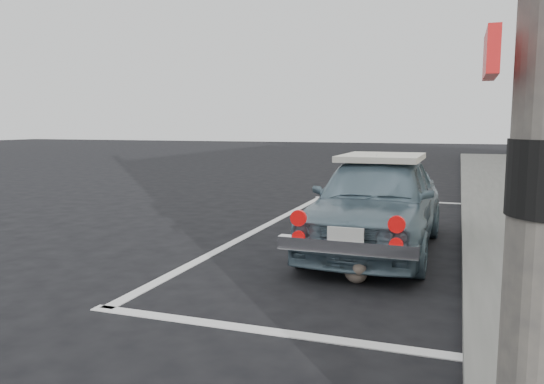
{
  "coord_description": "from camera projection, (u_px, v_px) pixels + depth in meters",
  "views": [
    {
      "loc": [
        1.72,
        -3.92,
        1.47
      ],
      "look_at": [
        -0.16,
        1.42,
        0.75
      ],
      "focal_mm": 35.0,
      "sensor_mm": 36.0,
      "label": 1
    }
  ],
  "objects": [
    {
      "name": "cat",
      "position": [
        356.0,
        271.0,
        4.95
      ],
      "size": [
        0.32,
        0.45,
        0.26
      ],
      "rotation": [
        0.0,
        0.0,
        0.41
      ],
      "color": "#63594B",
      "rests_on": "ground"
    },
    {
      "name": "pline_rear",
      "position": [
        270.0,
        331.0,
        3.78
      ],
      "size": [
        3.0,
        0.12,
        0.01
      ],
      "primitive_type": "cube",
      "color": "silver",
      "rests_on": "ground"
    },
    {
      "name": "ground",
      "position": [
        234.0,
        302.0,
        4.42
      ],
      "size": [
        80.0,
        80.0,
        0.0
      ],
      "primitive_type": "plane",
      "color": "black",
      "rests_on": "ground"
    },
    {
      "name": "pline_side",
      "position": [
        260.0,
        229.0,
        7.52
      ],
      "size": [
        0.12,
        7.0,
        0.01
      ],
      "primitive_type": "cube",
      "color": "silver",
      "rests_on": "ground"
    },
    {
      "name": "pline_front",
      "position": [
        390.0,
        200.0,
        10.33
      ],
      "size": [
        3.0,
        0.12,
        0.01
      ],
      "primitive_type": "cube",
      "color": "silver",
      "rests_on": "ground"
    },
    {
      "name": "retro_coupe",
      "position": [
        377.0,
        201.0,
        6.24
      ],
      "size": [
        1.4,
        3.37,
        1.14
      ],
      "rotation": [
        0.0,
        0.0,
        -0.02
      ],
      "color": "slate",
      "rests_on": "ground"
    }
  ]
}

